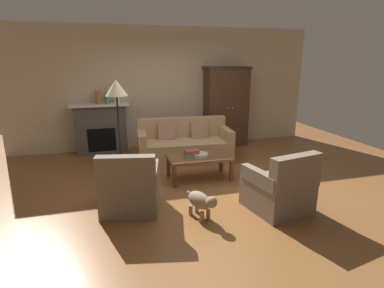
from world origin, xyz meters
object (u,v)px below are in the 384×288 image
fruit_bowl (200,155)px  mantel_vase_cream (117,97)px  book_stack (191,153)px  armchair_near_right (280,189)px  dog (201,201)px  armchair_near_left (130,189)px  couch (184,145)px  floor_lamp (117,94)px  coffee_table (199,159)px  mantel_vase_jade (107,98)px  armoire (226,106)px  mantel_vase_terracotta (99,97)px  fireplace (101,128)px

fruit_bowl → mantel_vase_cream: (-1.30, 2.11, 0.80)m
book_stack → armchair_near_right: armchair_near_right is taller
dog → armchair_near_left: bearing=151.2°
couch → book_stack: 1.12m
armchair_near_right → floor_lamp: size_ratio=0.52×
coffee_table → armchair_near_right: 1.60m
couch → mantel_vase_jade: 2.01m
armoire → floor_lamp: 3.22m
mantel_vase_cream → mantel_vase_jade: bearing=180.0°
armchair_near_left → mantel_vase_cream: bearing=90.5°
armchair_near_right → mantel_vase_terracotta: bearing=124.7°
fireplace → fruit_bowl: 2.72m
fireplace → armoire: armoire is taller
armoire → couch: 1.70m
fruit_bowl → mantel_vase_jade: size_ratio=1.17×
armoire → couch: size_ratio=0.97×
mantel_vase_cream → dog: bearing=-75.1°
floor_lamp → mantel_vase_jade: bearing=94.8°
mantel_vase_terracotta → armchair_near_right: bearing=-55.3°
fireplace → dog: (1.29, -3.45, -0.32)m
armoire → mantel_vase_cream: 2.59m
floor_lamp → coffee_table: bearing=-9.7°
mantel_vase_terracotta → armchair_near_right: size_ratio=0.31×
book_stack → mantel_vase_jade: 2.59m
fruit_bowl → mantel_vase_terracotta: bearing=128.5°
book_stack → armoire: bearing=54.9°
fireplace → armchair_near_right: fireplace is taller
couch → coffee_table: (0.00, -1.10, 0.05)m
armchair_near_right → dog: size_ratio=1.68×
couch → mantel_vase_cream: bearing=142.8°
armoire → mantel_vase_jade: armoire is taller
mantel_vase_cream → armchair_near_right: size_ratio=0.29×
armoire → dog: armoire is taller
armoire → mantel_vase_terracotta: bearing=178.8°
book_stack → mantel_vase_terracotta: bearing=126.4°
fruit_bowl → armchair_near_left: bearing=-146.9°
fruit_bowl → mantel_vase_jade: 2.71m
mantel_vase_terracotta → armchair_near_left: 3.12m
armoire → couch: (-1.28, -0.92, -0.63)m
fireplace → couch: fireplace is taller
armchair_near_left → armchair_near_right: 2.09m
mantel_vase_terracotta → armoire: bearing=-1.2°
couch → armchair_near_right: armchair_near_right is taller
book_stack → mantel_vase_terracotta: size_ratio=0.94×
fireplace → mantel_vase_terracotta: size_ratio=4.51×
fireplace → mantel_vase_jade: size_ratio=5.29×
book_stack → armchair_near_right: bearing=-57.9°
couch → armchair_near_left: (-1.27, -1.97, -0.00)m
coffee_table → mantel_vase_terracotta: (-1.67, 2.08, 0.89)m
mantel_vase_jade → floor_lamp: 1.88m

